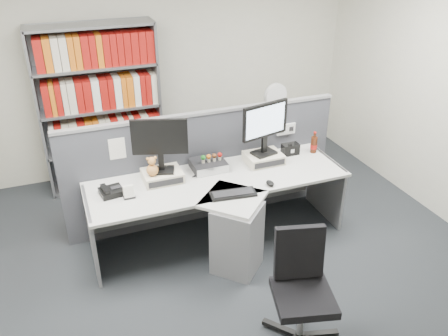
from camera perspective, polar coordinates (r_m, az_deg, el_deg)
name	(u,v)px	position (r m, az deg, el deg)	size (l,w,h in m)	color
ground	(249,287)	(4.42, 3.10, -14.37)	(5.50, 5.50, 0.00)	#2E3236
room_shell	(255,103)	(3.48, 3.85, 8.01)	(5.04, 5.54, 2.72)	beige
partition	(205,166)	(5.01, -2.39, 0.27)	(3.00, 0.08, 1.27)	#44454D
desk	(226,212)	(4.58, 0.25, -5.44)	(2.60, 1.20, 0.72)	silver
monitor_riser_left	(162,176)	(4.60, -7.59, -0.96)	(0.38, 0.31, 0.10)	beige
monitor_riser_right	(264,158)	(4.92, 4.90, 1.24)	(0.38, 0.31, 0.10)	beige
monitor_left	(160,141)	(4.43, -7.89, 3.30)	(0.52, 0.23, 0.54)	black
monitor_right	(265,124)	(4.77, 5.07, 5.37)	(0.54, 0.23, 0.56)	black
desktop_pc	(208,165)	(4.77, -1.93, 0.36)	(0.34, 0.31, 0.09)	black
figurines	(212,157)	(4.72, -1.54, 1.38)	(0.23, 0.05, 0.09)	beige
keyboard	(233,194)	(4.33, 1.13, -3.20)	(0.45, 0.21, 0.03)	black
mouse	(270,183)	(4.51, 5.69, -1.88)	(0.07, 0.11, 0.04)	black
desk_phone	(111,191)	(4.46, -13.74, -2.81)	(0.23, 0.22, 0.09)	black
desk_calendar	(129,193)	(4.36, -11.64, -3.00)	(0.11, 0.08, 0.13)	black
plush_toy	(152,168)	(4.48, -8.82, 0.06)	(0.12, 0.12, 0.20)	#CE8A44
speaker	(290,149)	(5.12, 8.15, 2.31)	(0.19, 0.10, 0.12)	black
cola_bottle	(314,145)	(5.20, 10.99, 2.83)	(0.07, 0.07, 0.24)	#3F190A
shelving_unit	(101,111)	(5.79, -14.92, 6.79)	(1.41, 0.40, 2.00)	gray
filing_cabinet	(272,146)	(6.18, 5.98, 2.65)	(0.45, 0.61, 0.70)	gray
desk_fan	(275,98)	(5.92, 6.30, 8.54)	(0.31, 0.18, 0.52)	white
office_chair	(301,286)	(3.72, 9.49, -14.12)	(0.62, 0.62, 0.94)	silver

